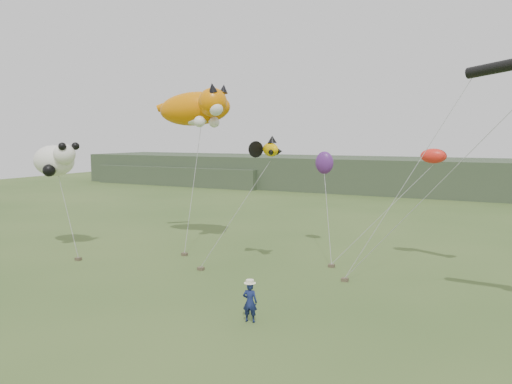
# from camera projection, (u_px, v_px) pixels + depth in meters

# --- Properties ---
(ground) EXTENTS (120.00, 120.00, 0.00)m
(ground) POSITION_uv_depth(u_px,v_px,m) (210.00, 308.00, 19.30)
(ground) COLOR #385123
(ground) RESTS_ON ground
(headland) EXTENTS (90.00, 13.00, 4.00)m
(headland) POSITION_uv_depth(u_px,v_px,m) (384.00, 175.00, 60.15)
(headland) COLOR #2D3D28
(headland) RESTS_ON ground
(festival_attendant) EXTENTS (0.59, 0.45, 1.46)m
(festival_attendant) POSITION_uv_depth(u_px,v_px,m) (250.00, 302.00, 17.82)
(festival_attendant) COLOR #151E4F
(festival_attendant) RESTS_ON ground
(sandbag_anchors) EXTENTS (14.23, 4.99, 0.16)m
(sandbag_anchors) POSITION_uv_depth(u_px,v_px,m) (223.00, 265.00, 25.51)
(sandbag_anchors) COLOR brown
(sandbag_anchors) RESTS_ON ground
(cat_kite) EXTENTS (5.99, 3.46, 2.55)m
(cat_kite) POSITION_uv_depth(u_px,v_px,m) (198.00, 108.00, 30.15)
(cat_kite) COLOR orange
(cat_kite) RESTS_ON ground
(fish_kite) EXTENTS (2.29, 1.51, 1.10)m
(fish_kite) POSITION_uv_depth(u_px,v_px,m) (264.00, 149.00, 24.70)
(fish_kite) COLOR #D6A501
(fish_kite) RESTS_ON ground
(panda_kite) EXTENTS (3.18, 2.06, 1.98)m
(panda_kite) POSITION_uv_depth(u_px,v_px,m) (55.00, 160.00, 28.73)
(panda_kite) COLOR white
(panda_kite) RESTS_ON ground
(misc_kites) EXTENTS (7.49, 2.20, 1.61)m
(misc_kites) POSITION_uv_depth(u_px,v_px,m) (364.00, 160.00, 27.76)
(misc_kites) COLOR red
(misc_kites) RESTS_ON ground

